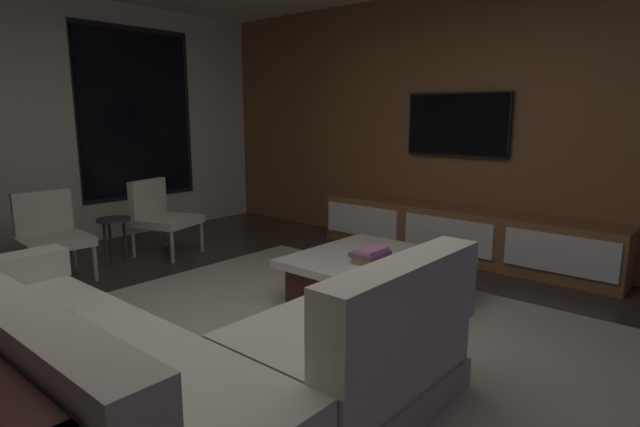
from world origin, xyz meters
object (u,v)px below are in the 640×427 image
at_px(coffee_table, 375,279).
at_px(side_stool, 114,227).
at_px(book_stack_on_coffee_table, 370,255).
at_px(media_console, 462,235).
at_px(sectional_couch, 150,366).
at_px(accent_chair_near_window, 160,213).
at_px(mounted_tv, 457,125).
at_px(accent_chair_by_curtain, 50,231).

xyz_separation_m(coffee_table, side_stool, (-0.82, 2.54, 0.19)).
bearing_deg(book_stack_on_coffee_table, side_stool, 104.62).
bearing_deg(coffee_table, media_console, 0.96).
bearing_deg(sectional_couch, accent_chair_near_window, 56.89).
bearing_deg(mounted_tv, media_console, -132.38).
distance_m(book_stack_on_coffee_table, accent_chair_by_curtain, 2.87).
distance_m(sectional_couch, side_stool, 2.92).
bearing_deg(book_stack_on_coffee_table, mounted_tv, 8.21).
distance_m(coffee_table, mounted_tv, 2.10).
bearing_deg(accent_chair_by_curtain, media_console, -40.12).
bearing_deg(coffee_table, side_stool, 107.88).
relative_size(book_stack_on_coffee_table, media_console, 0.09).
relative_size(accent_chair_by_curtain, side_stool, 1.70).
bearing_deg(accent_chair_near_window, side_stool, 179.03).
height_order(accent_chair_by_curtain, media_console, accent_chair_by_curtain).
height_order(coffee_table, accent_chair_by_curtain, accent_chair_by_curtain).
height_order(coffee_table, media_console, media_console).
bearing_deg(mounted_tv, book_stack_on_coffee_table, -171.79).
relative_size(accent_chair_near_window, media_console, 0.25).
bearing_deg(accent_chair_by_curtain, mounted_tv, -36.18).
distance_m(accent_chair_by_curtain, side_stool, 0.60).
relative_size(sectional_couch, book_stack_on_coffee_table, 9.00).
bearing_deg(accent_chair_near_window, mounted_tv, -48.47).
xyz_separation_m(sectional_couch, mounted_tv, (3.77, 0.34, 1.06)).
xyz_separation_m(side_stool, mounted_tv, (2.55, -2.31, 0.98)).
xyz_separation_m(book_stack_on_coffee_table, side_stool, (-0.67, 2.58, -0.04)).
xyz_separation_m(book_stack_on_coffee_table, mounted_tv, (1.88, 0.27, 0.93)).
bearing_deg(side_stool, accent_chair_near_window, -0.97).
bearing_deg(mounted_tv, accent_chair_by_curtain, 143.82).
height_order(accent_chair_near_window, mounted_tv, mounted_tv).
xyz_separation_m(coffee_table, accent_chair_near_window, (-0.31, 2.53, 0.25)).
bearing_deg(accent_chair_by_curtain, sectional_couch, -103.19).
relative_size(accent_chair_near_window, mounted_tv, 0.70).
distance_m(accent_chair_by_curtain, media_console, 3.88).
relative_size(coffee_table, book_stack_on_coffee_table, 4.18).
height_order(media_console, mounted_tv, mounted_tv).
relative_size(coffee_table, mounted_tv, 1.05).
distance_m(book_stack_on_coffee_table, media_console, 1.71).
bearing_deg(accent_chair_near_window, coffee_table, -83.11).
bearing_deg(accent_chair_near_window, sectional_couch, -123.11).
relative_size(accent_chair_near_window, side_stool, 1.70).
distance_m(coffee_table, side_stool, 2.67).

